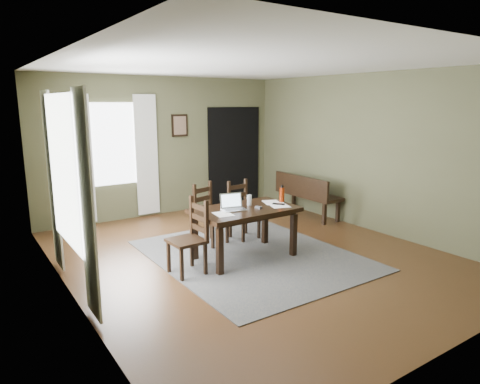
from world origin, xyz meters
TOP-DOWN VIEW (x-y plane):
  - ground at (0.00, 0.00)m, footprint 5.00×6.00m
  - room_shell at (0.00, 0.00)m, footprint 5.02×6.02m
  - rug at (0.00, 0.00)m, footprint 2.60×3.20m
  - dining_table at (-0.13, -0.02)m, footprint 1.45×0.88m
  - chair_end at (-1.04, -0.09)m, footprint 0.45×0.45m
  - chair_back_left at (-0.23, 0.82)m, footprint 0.53×0.53m
  - chair_back_right at (0.37, 0.77)m, footprint 0.45×0.45m
  - bench at (2.15, 1.19)m, footprint 0.47×1.46m
  - laptop at (-0.31, 0.03)m, footprint 0.37×0.32m
  - computer_mouse at (0.01, -0.15)m, footprint 0.07×0.10m
  - tv_remote at (0.40, -0.12)m, footprint 0.15×0.17m
  - drinking_glass at (0.03, 0.10)m, footprint 0.09×0.09m
  - water_bottle at (0.54, -0.02)m, footprint 0.09×0.09m
  - paper_a at (-0.56, -0.13)m, footprint 0.26×0.31m
  - paper_b at (0.37, -0.15)m, footprint 0.35×0.40m
  - paper_d at (0.40, 0.04)m, footprint 0.33×0.37m
  - window_left at (-2.47, 0.20)m, footprint 0.01×1.30m
  - window_back at (-1.00, 2.97)m, footprint 1.00×0.01m
  - curtain_left_near at (-2.44, -0.62)m, footprint 0.03×0.48m
  - curtain_left_far at (-2.44, 1.02)m, footprint 0.03×0.48m
  - curtain_back_left at (-1.62, 2.94)m, footprint 0.44×0.03m
  - curtain_back_right at (-0.38, 2.94)m, footprint 0.44×0.03m
  - framed_picture at (0.35, 2.97)m, footprint 0.34×0.03m
  - doorway_back at (1.65, 2.97)m, footprint 1.30×0.03m

SIDE VIEW (x-z plane):
  - ground at x=0.00m, z-range -0.01..0.00m
  - rug at x=0.00m, z-range 0.00..0.01m
  - chair_back_right at x=0.37m, z-range -0.01..0.94m
  - chair_back_left at x=-0.23m, z-range -0.01..0.95m
  - chair_end at x=-1.04m, z-range -0.01..0.97m
  - bench at x=2.15m, z-range 0.08..0.90m
  - dining_table at x=-0.13m, z-range 0.28..1.01m
  - paper_a at x=-0.56m, z-range 0.74..0.74m
  - paper_d at x=0.40m, z-range 0.74..0.74m
  - paper_b at x=0.37m, z-range 0.74..0.74m
  - tv_remote at x=0.40m, z-range 0.74..0.76m
  - computer_mouse at x=0.01m, z-range 0.74..0.77m
  - laptop at x=-0.31m, z-range 0.68..0.90m
  - drinking_glass at x=0.03m, z-range 0.74..0.89m
  - water_bottle at x=0.54m, z-range 0.73..0.98m
  - doorway_back at x=1.65m, z-range 0.00..2.10m
  - curtain_left_near at x=-2.44m, z-range 0.05..2.35m
  - curtain_left_far at x=-2.44m, z-range 0.05..2.35m
  - curtain_back_left at x=-1.62m, z-range 0.05..2.35m
  - curtain_back_right at x=-0.38m, z-range 0.05..2.35m
  - window_left at x=-2.47m, z-range 0.60..2.30m
  - window_back at x=-1.00m, z-range 0.70..2.20m
  - framed_picture at x=0.35m, z-range 1.53..1.97m
  - room_shell at x=0.00m, z-range 0.45..3.16m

